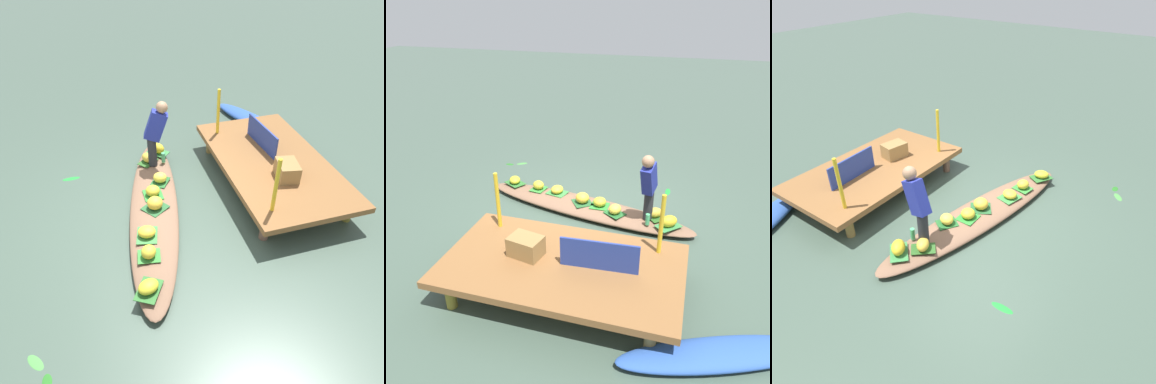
{
  "view_description": "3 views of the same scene",
  "coord_description": "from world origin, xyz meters",
  "views": [
    {
      "loc": [
        4.61,
        -0.72,
        4.08
      ],
      "look_at": [
        -0.09,
        0.67,
        0.25
      ],
      "focal_mm": 35.35,
      "sensor_mm": 36.0,
      "label": 1
    },
    {
      "loc": [
        -1.72,
        6.27,
        3.69
      ],
      "look_at": [
        0.11,
        0.12,
        0.45
      ],
      "focal_mm": 37.45,
      "sensor_mm": 36.0,
      "label": 2
    },
    {
      "loc": [
        -4.11,
        -2.56,
        3.78
      ],
      "look_at": [
        0.09,
        0.39,
        0.36
      ],
      "focal_mm": 33.03,
      "sensor_mm": 36.0,
      "label": 3
    }
  ],
  "objects": [
    {
      "name": "produce_crate",
      "position": [
        0.24,
        2.17,
        0.6
      ],
      "size": [
        0.49,
        0.4,
        0.28
      ],
      "primitive_type": "cube",
      "rotation": [
        0.0,
        0.0,
        -0.19
      ],
      "color": "olive",
      "rests_on": "dock_platform"
    },
    {
      "name": "banana_bunch_5",
      "position": [
        1.04,
        -0.29,
        0.27
      ],
      "size": [
        0.29,
        0.28,
        0.17
      ],
      "primitive_type": "ellipsoid",
      "rotation": [
        0.0,
        0.0,
        2.69
      ],
      "color": "gold",
      "rests_on": "vendor_boat"
    },
    {
      "name": "drifting_plant_2",
      "position": [
        2.07,
        -1.79,
        0.0
      ],
      "size": [
        0.28,
        0.24,
        0.01
      ],
      "primitive_type": "ellipsoid",
      "rotation": [
        0.0,
        0.0,
        0.63
      ],
      "color": "#468D40",
      "rests_on": "ground"
    },
    {
      "name": "leaf_mat_2",
      "position": [
        1.6,
        -0.4,
        0.19
      ],
      "size": [
        0.47,
        0.44,
        0.01
      ],
      "primitive_type": "cube",
      "rotation": [
        0.0,
        0.0,
        2.61
      ],
      "color": "#2E6B2C",
      "rests_on": "vendor_boat"
    },
    {
      "name": "drifting_plant_0",
      "position": [
        -1.4,
        -1.26,
        0.0
      ],
      "size": [
        0.11,
        0.31,
        0.01
      ],
      "primitive_type": "ellipsoid",
      "rotation": [
        0.0,
        0.0,
        1.59
      ],
      "color": "#218C33",
      "rests_on": "ground"
    },
    {
      "name": "vendor_person",
      "position": [
        -1.15,
        0.32,
        0.88
      ],
      "size": [
        0.26,
        0.47,
        1.23
      ],
      "color": "#28282D",
      "rests_on": "vendor_boat"
    },
    {
      "name": "vendor_boat",
      "position": [
        0.0,
        0.0,
        0.09
      ],
      "size": [
        4.19,
        1.57,
        0.18
      ],
      "primitive_type": "ellipsoid",
      "rotation": [
        0.0,
        0.0,
        -0.2
      ],
      "color": "brown",
      "rests_on": "ground"
    },
    {
      "name": "banana_bunch_0",
      "position": [
        0.63,
        -0.23,
        0.26
      ],
      "size": [
        0.28,
        0.3,
        0.15
      ],
      "primitive_type": "ellipsoid",
      "rotation": [
        0.0,
        0.0,
        4.51
      ],
      "color": "yellow",
      "rests_on": "vendor_boat"
    },
    {
      "name": "market_banner",
      "position": [
        -0.79,
        2.19,
        0.67
      ],
      "size": [
        1.02,
        0.1,
        0.42
      ],
      "primitive_type": "cube",
      "rotation": [
        0.0,
        0.0,
        0.07
      ],
      "color": "navy",
      "rests_on": "dock_platform"
    },
    {
      "name": "leaf_mat_0",
      "position": [
        0.63,
        -0.23,
        0.19
      ],
      "size": [
        0.42,
        0.37,
        0.01
      ],
      "primitive_type": "cube",
      "rotation": [
        0.0,
        0.0,
        2.9
      ],
      "color": "#3A863F",
      "rests_on": "vendor_boat"
    },
    {
      "name": "leaf_mat_6",
      "position": [
        -0.28,
        0.05,
        0.19
      ],
      "size": [
        0.33,
        0.3,
        0.01
      ],
      "primitive_type": "cube",
      "rotation": [
        0.0,
        0.0,
        0.0
      ],
      "color": "#2E8632",
      "rests_on": "vendor_boat"
    },
    {
      "name": "banana_bunch_6",
      "position": [
        -0.28,
        0.05,
        0.27
      ],
      "size": [
        0.32,
        0.32,
        0.17
      ],
      "primitive_type": "ellipsoid",
      "rotation": [
        0.0,
        0.0,
        0.98
      ],
      "color": "gold",
      "rests_on": "vendor_boat"
    },
    {
      "name": "leaf_mat_3",
      "position": [
        0.06,
        0.01,
        0.19
      ],
      "size": [
        0.47,
        0.47,
        0.01
      ],
      "primitive_type": "cube",
      "rotation": [
        0.0,
        0.0,
        2.18
      ],
      "color": "#275D30",
      "rests_on": "vendor_boat"
    },
    {
      "name": "banana_bunch_4",
      "position": [
        -1.54,
        0.41,
        0.28
      ],
      "size": [
        0.35,
        0.33,
        0.2
      ],
      "primitive_type": "ellipsoid",
      "rotation": [
        0.0,
        0.0,
        3.78
      ],
      "color": "gold",
      "rests_on": "vendor_boat"
    },
    {
      "name": "leaf_mat_1",
      "position": [
        -1.28,
        0.16,
        0.19
      ],
      "size": [
        0.42,
        0.43,
        0.01
      ],
      "primitive_type": "cube",
      "rotation": [
        0.0,
        0.0,
        2.28
      ],
      "color": "#2B5C23",
      "rests_on": "vendor_boat"
    },
    {
      "name": "banana_bunch_7",
      "position": [
        -0.6,
        0.24,
        0.27
      ],
      "size": [
        0.28,
        0.29,
        0.17
      ],
      "primitive_type": "ellipsoid",
      "rotation": [
        0.0,
        0.0,
        4.33
      ],
      "color": "yellow",
      "rests_on": "vendor_boat"
    },
    {
      "name": "railing_post_west",
      "position": [
        -1.49,
        1.59,
        0.9
      ],
      "size": [
        0.06,
        0.06,
        0.88
      ],
      "primitive_type": "cylinder",
      "color": "gold",
      "rests_on": "dock_platform"
    },
    {
      "name": "banana_bunch_2",
      "position": [
        1.6,
        -0.4,
        0.26
      ],
      "size": [
        0.31,
        0.34,
        0.14
      ],
      "primitive_type": "ellipsoid",
      "rotation": [
        0.0,
        0.0,
        1.99
      ],
      "color": "gold",
      "rests_on": "vendor_boat"
    },
    {
      "name": "railing_post_east",
      "position": [
        0.91,
        1.59,
        0.9
      ],
      "size": [
        0.06,
        0.06,
        0.88
      ],
      "primitive_type": "cylinder",
      "color": "gold",
      "rests_on": "dock_platform"
    },
    {
      "name": "banana_bunch_1",
      "position": [
        -1.28,
        0.16,
        0.27
      ],
      "size": [
        0.31,
        0.28,
        0.17
      ],
      "primitive_type": "ellipsoid",
      "rotation": [
        0.0,
        0.0,
        3.65
      ],
      "color": "gold",
      "rests_on": "vendor_boat"
    },
    {
      "name": "leaf_mat_4",
      "position": [
        -1.54,
        0.41,
        0.19
      ],
      "size": [
        0.47,
        0.47,
        0.01
      ],
      "primitive_type": "cube",
      "rotation": [
        0.0,
        0.0,
        0.79
      ],
      "color": "#367F41",
      "rests_on": "vendor_boat"
    },
    {
      "name": "dock_platform",
      "position": [
        -0.29,
        2.19,
        0.4
      ],
      "size": [
        3.2,
        1.8,
        0.46
      ],
      "color": "brown",
      "rests_on": "ground"
    },
    {
      "name": "leaf_mat_7",
      "position": [
        -0.6,
        0.24,
        0.19
      ],
      "size": [
        0.42,
        0.4,
        0.01
      ],
      "primitive_type": "cube",
      "rotation": [
        0.0,
        0.0,
        2.56
      ],
      "color": "#235F2A",
      "rests_on": "vendor_boat"
    },
    {
      "name": "drifting_plant_1",
      "position": [
        2.33,
        -1.66,
        0.0
      ],
      "size": [
        0.19,
        0.11,
        0.01
      ],
      "primitive_type": "ellipsoid",
      "rotation": [
        0.0,
        0.0,
        0.04
      ],
      "color": "#246A20",
      "rests_on": "ground"
    },
    {
      "name": "canal_water",
      "position": [
        0.0,
        0.0,
        0.0
      ],
      "size": [
        40.0,
        40.0,
        0.0
      ],
      "primitive_type": "plane",
      "color": "#405346",
      "rests_on": "ground"
    },
    {
      "name": "leaf_mat_5",
      "position": [
        1.04,
        -0.29,
        0.19
      ],
      "size": [
        0.31,
        0.35,
        0.01
      ],
      "primitive_type": "cube",
      "rotation": [
        0.0,
        0.0,
        1.41
      ],
      "color": "#338333",
      "rests_on": "vendor_boat"
    },
    {
      "name": "banana_bunch_3",
      "position": [
        0.06,
        0.01,
        0.28
      ],
      "size": [
        0.35,
        0.35,
        0.2
      ],
      "primitive_type": "ellipsoid",
      "rotation": [
        0.0,
        0.0,
        3.94
      ],
      "color": "yellow",
      "rests_on": "vendor_boat"
    },
    {
      "name": "water_bottle",
      "position": [
        -1.2,
        0.44,
        0.28
      ],
      "size": [
        0.07,
        0.07,
        0.19
      ],
      "primitive_type": "cylinder",
      "color": "#4EB872",
      "rests_on": "vendor_boat"
    }
  ]
}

